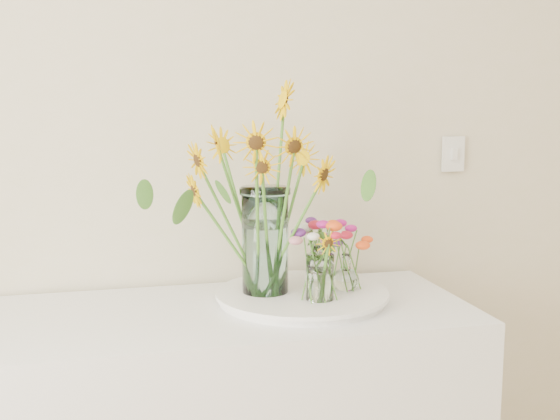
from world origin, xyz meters
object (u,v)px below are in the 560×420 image
(mason_jar, at_px, (265,241))
(small_vase_a, at_px, (320,278))
(small_vase_c, at_px, (321,264))
(small_vase_b, at_px, (346,272))
(tray, at_px, (302,297))

(mason_jar, distance_m, small_vase_a, 0.20)
(small_vase_c, bearing_deg, mason_jar, -156.06)
(small_vase_a, height_order, small_vase_c, small_vase_a)
(mason_jar, bearing_deg, small_vase_b, -7.77)
(small_vase_b, height_order, small_vase_c, small_vase_c)
(small_vase_a, bearing_deg, small_vase_c, 71.87)
(small_vase_b, relative_size, small_vase_c, 0.98)
(small_vase_b, bearing_deg, mason_jar, 172.23)
(tray, distance_m, small_vase_b, 0.15)
(small_vase_b, distance_m, small_vase_c, 0.13)
(small_vase_a, distance_m, small_vase_c, 0.22)
(mason_jar, height_order, small_vase_c, mason_jar)
(mason_jar, bearing_deg, small_vase_c, 23.94)
(mason_jar, distance_m, small_vase_b, 0.26)
(tray, bearing_deg, mason_jar, 167.05)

